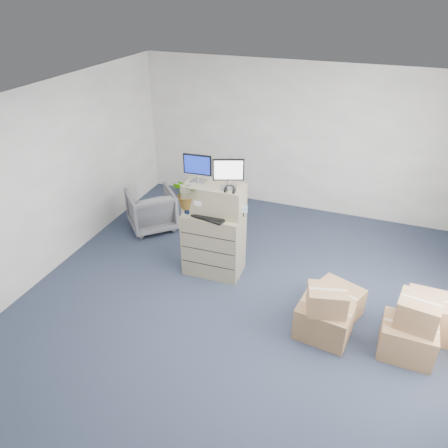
{
  "coord_description": "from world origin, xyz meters",
  "views": [
    {
      "loc": [
        1.52,
        -4.35,
        4.06
      ],
      "look_at": [
        -0.26,
        0.4,
        1.16
      ],
      "focal_mm": 35.0,
      "sensor_mm": 36.0,
      "label": 1
    }
  ],
  "objects": [
    {
      "name": "cardboard_boxes",
      "position": [
        1.89,
        0.27,
        0.3
      ],
      "size": [
        2.09,
        1.14,
        0.82
      ],
      "color": "olive",
      "rests_on": "ground"
    },
    {
      "name": "headphones",
      "position": [
        -0.31,
        0.77,
        1.5
      ],
      "size": [
        0.15,
        0.02,
        0.15
      ],
      "primitive_type": "torus",
      "rotation": [
        1.57,
        0.0,
        0.03
      ],
      "color": "black",
      "rests_on": "filing_cabinet_upper"
    },
    {
      "name": "water_bottle",
      "position": [
        -0.53,
        0.93,
        1.15
      ],
      "size": [
        0.07,
        0.07,
        0.25
      ],
      "primitive_type": "cylinder",
      "color": "#9CA0A5",
      "rests_on": "filing_cabinet_lower"
    },
    {
      "name": "office_chair",
      "position": [
        -2.16,
        1.73,
        0.4
      ],
      "size": [
        1.07,
        1.07,
        0.81
      ],
      "primitive_type": "imported",
      "rotation": [
        0.0,
        0.0,
        3.89
      ],
      "color": "slate",
      "rests_on": "ground"
    },
    {
      "name": "phone_dock",
      "position": [
        -0.6,
        0.9,
        1.07
      ],
      "size": [
        0.06,
        0.05,
        0.14
      ],
      "rotation": [
        0.0,
        0.0,
        0.03
      ],
      "color": "silver",
      "rests_on": "filing_cabinet_lower"
    },
    {
      "name": "filing_cabinet_upper",
      "position": [
        -0.6,
        0.92,
        1.24
      ],
      "size": [
        0.89,
        0.46,
        0.44
      ],
      "primitive_type": "cube",
      "rotation": [
        0.0,
        0.0,
        0.03
      ],
      "color": "tan",
      "rests_on": "filing_cabinet_lower"
    },
    {
      "name": "mouse",
      "position": [
        -0.32,
        0.8,
        1.04
      ],
      "size": [
        0.1,
        0.08,
        0.03
      ],
      "primitive_type": "ellipsoid",
      "rotation": [
        0.0,
        0.0,
        0.34
      ],
      "color": "silver",
      "rests_on": "filing_cabinet_lower"
    },
    {
      "name": "tissue_box",
      "position": [
        -0.22,
        0.98,
        1.12
      ],
      "size": [
        0.23,
        0.17,
        0.08
      ],
      "primitive_type": "cube",
      "rotation": [
        0.0,
        0.0,
        0.33
      ],
      "color": "#388CBF",
      "rests_on": "external_drive"
    },
    {
      "name": "external_drive",
      "position": [
        -0.27,
        0.97,
        1.05
      ],
      "size": [
        0.23,
        0.21,
        0.06
      ],
      "primitive_type": "cube",
      "rotation": [
        0.0,
        0.0,
        0.37
      ],
      "color": "black",
      "rests_on": "filing_cabinet_lower"
    },
    {
      "name": "wall_back",
      "position": [
        0.0,
        3.51,
        1.4
      ],
      "size": [
        6.0,
        0.02,
        2.8
      ],
      "primitive_type": "cube",
      "color": "#B4B1AB",
      "rests_on": "ground"
    },
    {
      "name": "potted_plant",
      "position": [
        -0.95,
        0.76,
        1.27
      ],
      "size": [
        0.54,
        0.57,
        0.45
      ],
      "rotation": [
        0.0,
        0.0,
        0.03
      ],
      "color": "#96B28F",
      "rests_on": "filing_cabinet_lower"
    },
    {
      "name": "monitor_left",
      "position": [
        -0.87,
        0.95,
        1.69
      ],
      "size": [
        0.42,
        0.17,
        0.41
      ],
      "rotation": [
        0.0,
        0.0,
        0.07
      ],
      "color": "#99999E",
      "rests_on": "filing_cabinet_upper"
    },
    {
      "name": "keyboard",
      "position": [
        -0.61,
        0.72,
        1.03
      ],
      "size": [
        0.54,
        0.31,
        0.03
      ],
      "primitive_type": "cube",
      "rotation": [
        0.0,
        0.0,
        -0.2
      ],
      "color": "black",
      "rests_on": "filing_cabinet_lower"
    },
    {
      "name": "ground",
      "position": [
        0.0,
        0.0,
        0.0
      ],
      "size": [
        7.0,
        7.0,
        0.0
      ],
      "primitive_type": "plane",
      "color": "#232D40",
      "rests_on": "ground"
    },
    {
      "name": "filing_cabinet_lower",
      "position": [
        -0.6,
        0.87,
        0.51
      ],
      "size": [
        0.89,
        0.56,
        1.02
      ],
      "primitive_type": "cube",
      "rotation": [
        0.0,
        0.0,
        0.03
      ],
      "color": "tan",
      "rests_on": "ground"
    },
    {
      "name": "monitor_right",
      "position": [
        -0.38,
        0.9,
        1.7
      ],
      "size": [
        0.42,
        0.24,
        0.43
      ],
      "rotation": [
        0.0,
        0.0,
        0.36
      ],
      "color": "#99999E",
      "rests_on": "filing_cabinet_upper"
    }
  ]
}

